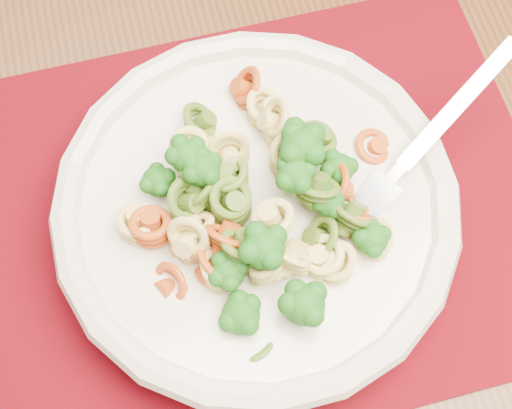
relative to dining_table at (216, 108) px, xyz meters
name	(u,v)px	position (x,y,z in m)	size (l,w,h in m)	color
dining_table	(216,108)	(0.00, 0.00, 0.00)	(1.52, 1.11, 0.74)	#563118
placemat	(261,211)	(-0.02, -0.15, 0.10)	(0.41, 0.32, 0.00)	#57030E
pasta_bowl	(256,210)	(-0.03, -0.16, 0.13)	(0.28, 0.28, 0.05)	silver
pasta_broccoli_heap	(256,201)	(-0.03, -0.16, 0.15)	(0.23, 0.23, 0.06)	#F1CB77
fork	(377,194)	(0.05, -0.19, 0.15)	(0.19, 0.02, 0.01)	silver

